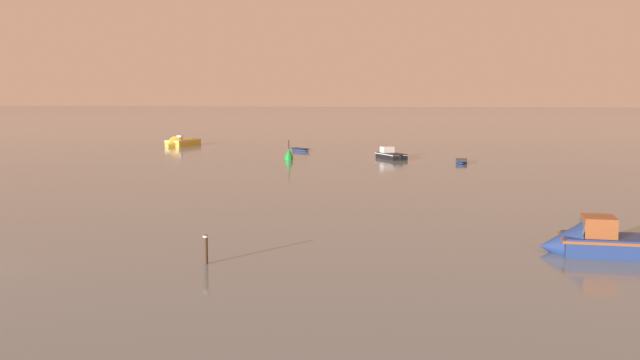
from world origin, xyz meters
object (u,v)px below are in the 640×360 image
object	(u,v)px
rowboat_moored_2	(300,150)
mooring_post_left	(206,250)
motorboat_moored_1	(605,246)
motorboat_moored_0	(388,156)
rowboat_moored_1	(461,162)
channel_buoy	(289,156)
motorboat_moored_2	(179,144)

from	to	relation	value
rowboat_moored_2	mooring_post_left	world-z (taller)	mooring_post_left
rowboat_moored_2	mooring_post_left	size ratio (longest dim) A/B	2.26
motorboat_moored_1	mooring_post_left	size ratio (longest dim) A/B	5.01
motorboat_moored_0	rowboat_moored_2	world-z (taller)	motorboat_moored_0
motorboat_moored_1	rowboat_moored_1	bearing A→B (deg)	-80.23
rowboat_moored_1	channel_buoy	size ratio (longest dim) A/B	1.49
rowboat_moored_2	mooring_post_left	distance (m)	62.25
motorboat_moored_1	motorboat_moored_2	world-z (taller)	motorboat_moored_1
channel_buoy	rowboat_moored_1	bearing A→B (deg)	-2.26
motorboat_moored_0	rowboat_moored_2	xyz separation A→B (m)	(-11.64, 8.67, -0.15)
motorboat_moored_2	rowboat_moored_1	xyz separation A→B (m)	(37.77, -20.04, -0.16)
motorboat_moored_1	motorboat_moored_2	distance (m)	76.97
motorboat_moored_1	rowboat_moored_1	size ratio (longest dim) A/B	1.99
motorboat_moored_0	mooring_post_left	xyz separation A→B (m)	(-3.22, -53.01, 0.31)
motorboat_moored_2	motorboat_moored_1	bearing A→B (deg)	47.58
motorboat_moored_0	rowboat_moored_1	size ratio (longest dim) A/B	1.51
motorboat_moored_0	mooring_post_left	bearing A→B (deg)	144.89
motorboat_moored_2	rowboat_moored_1	world-z (taller)	motorboat_moored_2
rowboat_moored_2	channel_buoy	bearing A→B (deg)	-42.44
motorboat_moored_0	motorboat_moored_2	world-z (taller)	motorboat_moored_2
motorboat_moored_2	rowboat_moored_2	xyz separation A→B (m)	(18.23, -6.66, -0.17)
rowboat_moored_2	motorboat_moored_1	bearing A→B (deg)	-24.53
motorboat_moored_2	rowboat_moored_2	size ratio (longest dim) A/B	2.23
rowboat_moored_1	rowboat_moored_2	xyz separation A→B (m)	(-19.53, 13.39, -0.01)
motorboat_moored_1	mooring_post_left	xyz separation A→B (m)	(-16.72, -4.74, 0.21)
rowboat_moored_2	channel_buoy	distance (m)	12.74
motorboat_moored_0	motorboat_moored_1	bearing A→B (deg)	164.00
mooring_post_left	motorboat_moored_1	bearing A→B (deg)	15.84
channel_buoy	motorboat_moored_0	bearing A→B (deg)	21.16
channel_buoy	mooring_post_left	xyz separation A→B (m)	(7.11, -49.01, 0.13)
motorboat_moored_2	mooring_post_left	bearing A→B (deg)	34.59
motorboat_moored_0	motorboat_moored_1	world-z (taller)	motorboat_moored_1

